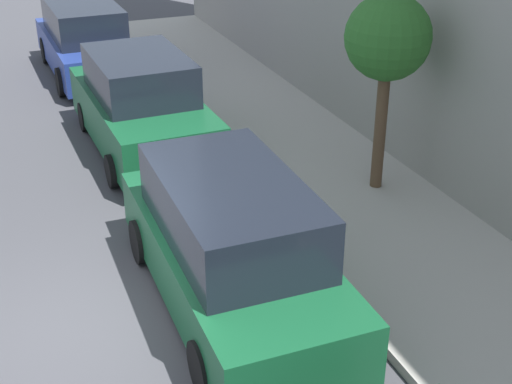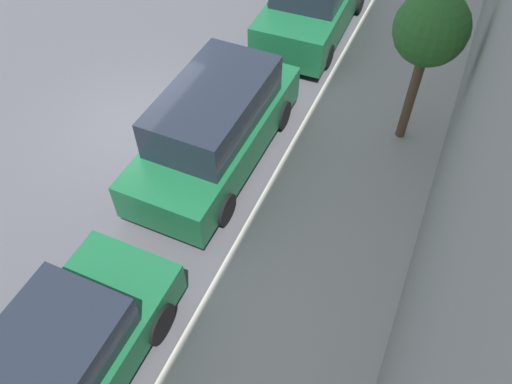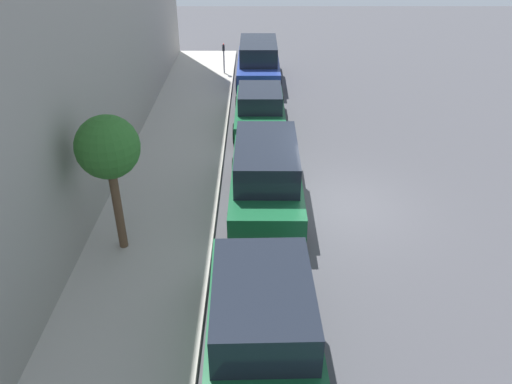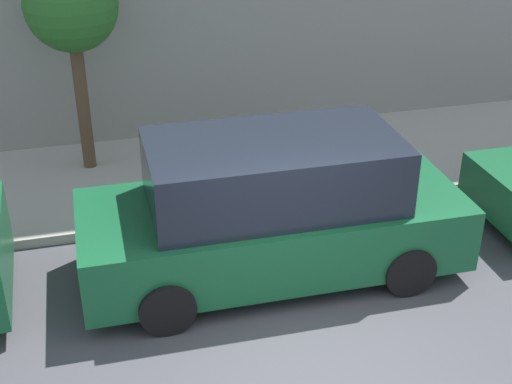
{
  "view_description": "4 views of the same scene",
  "coord_description": "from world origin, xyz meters",
  "px_view_note": "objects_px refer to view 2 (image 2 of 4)",
  "views": [
    {
      "loc": [
        -0.59,
        -7.77,
        5.84
      ],
      "look_at": [
        2.96,
        1.08,
        1.0
      ],
      "focal_mm": 50.0,
      "sensor_mm": 36.0,
      "label": 1
    },
    {
      "loc": [
        6.05,
        -6.92,
        7.96
      ],
      "look_at": [
        3.66,
        -1.49,
        1.0
      ],
      "focal_mm": 35.0,
      "sensor_mm": 36.0,
      "label": 2
    },
    {
      "loc": [
        2.42,
        12.0,
        7.58
      ],
      "look_at": [
        2.41,
        0.92,
        1.0
      ],
      "focal_mm": 35.0,
      "sensor_mm": 36.0,
      "label": 3
    },
    {
      "loc": [
        -5.45,
        2.08,
        5.4
      ],
      "look_at": [
        2.52,
        0.01,
        1.0
      ],
      "focal_mm": 50.0,
      "sensor_mm": 36.0,
      "label": 4
    }
  ],
  "objects_px": {
    "parked_minivan_third": "(216,126)",
    "street_tree": "(431,31)",
    "parked_suv_fourth": "(314,0)",
    "parked_sedan_second": "(56,370)"
  },
  "relations": [
    {
      "from": "parked_minivan_third",
      "to": "parked_suv_fourth",
      "type": "xyz_separation_m",
      "value": [
        0.17,
        5.69,
        0.01
      ]
    },
    {
      "from": "parked_sedan_second",
      "to": "street_tree",
      "type": "relative_size",
      "value": 1.32
    },
    {
      "from": "street_tree",
      "to": "parked_suv_fourth",
      "type": "bearing_deg",
      "value": 133.95
    },
    {
      "from": "parked_sedan_second",
      "to": "parked_minivan_third",
      "type": "distance_m",
      "value": 5.49
    },
    {
      "from": "parked_suv_fourth",
      "to": "street_tree",
      "type": "bearing_deg",
      "value": -46.05
    },
    {
      "from": "parked_minivan_third",
      "to": "street_tree",
      "type": "distance_m",
      "value": 4.57
    },
    {
      "from": "parked_sedan_second",
      "to": "street_tree",
      "type": "xyz_separation_m",
      "value": [
        3.42,
        7.67,
        2.07
      ]
    },
    {
      "from": "parked_sedan_second",
      "to": "parked_suv_fourth",
      "type": "relative_size",
      "value": 0.93
    },
    {
      "from": "parked_sedan_second",
      "to": "street_tree",
      "type": "height_order",
      "value": "street_tree"
    },
    {
      "from": "parked_sedan_second",
      "to": "parked_minivan_third",
      "type": "bearing_deg",
      "value": 91.35
    }
  ]
}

